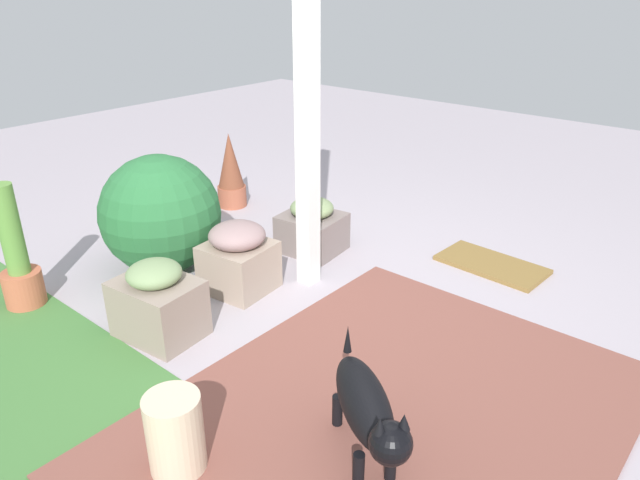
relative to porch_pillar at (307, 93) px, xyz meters
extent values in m
plane|color=#AB9FA9|center=(-0.21, 0.19, -1.22)|extent=(12.00, 12.00, 0.00)
cube|color=brown|center=(-1.14, 0.78, -1.21)|extent=(1.80, 2.40, 0.02)
cube|color=white|center=(0.00, 0.00, 0.00)|extent=(0.11, 0.11, 2.43)
cube|color=gray|center=(0.29, -0.37, -1.08)|extent=(0.46, 0.43, 0.27)
ellipsoid|color=gray|center=(0.29, -0.37, -0.89)|extent=(0.31, 0.31, 0.14)
cube|color=#A18C7A|center=(0.27, 0.36, -1.06)|extent=(0.43, 0.42, 0.31)
ellipsoid|color=gray|center=(0.27, 0.36, -0.85)|extent=(0.35, 0.35, 0.16)
cube|color=gray|center=(0.21, 1.00, -1.05)|extent=(0.49, 0.39, 0.33)
ellipsoid|color=gray|center=(0.21, 1.00, -0.84)|extent=(0.30, 0.30, 0.13)
sphere|color=#296837|center=(0.86, 0.49, -0.82)|extent=(0.79, 0.79, 0.79)
cylinder|color=#A8573E|center=(1.41, -0.61, -1.13)|extent=(0.24, 0.24, 0.18)
cone|color=brown|center=(1.41, -0.61, -0.81)|extent=(0.22, 0.22, 0.46)
cylinder|color=#9A5632|center=(1.50, -0.11, -1.13)|extent=(0.21, 0.21, 0.18)
ellipsoid|color=#25592E|center=(1.50, -0.11, -0.95)|extent=(0.34, 0.34, 0.20)
cylinder|color=#BC5F43|center=(1.12, 1.33, -1.11)|extent=(0.23, 0.23, 0.22)
cylinder|color=#5F8F3E|center=(1.12, 1.33, -0.72)|extent=(0.13, 0.13, 0.55)
ellipsoid|color=black|center=(-1.17, 1.00, -0.95)|extent=(0.55, 0.49, 0.20)
sphere|color=black|center=(-1.43, 1.20, -0.87)|extent=(0.16, 0.16, 0.16)
cone|color=black|center=(-1.46, 1.16, -0.78)|extent=(0.05, 0.05, 0.06)
cone|color=black|center=(-1.40, 1.23, -0.78)|extent=(0.05, 0.05, 0.06)
cylinder|color=black|center=(-1.35, 1.05, -1.13)|extent=(0.05, 0.05, 0.17)
cylinder|color=black|center=(-1.27, 1.16, -1.13)|extent=(0.05, 0.05, 0.17)
cylinder|color=black|center=(-1.07, 0.84, -1.13)|extent=(0.05, 0.05, 0.17)
cylinder|color=black|center=(-1.00, 0.95, -1.13)|extent=(0.05, 0.05, 0.17)
cone|color=black|center=(-0.96, 0.84, -0.82)|extent=(0.04, 0.04, 0.13)
cylinder|color=beige|center=(-0.66, 1.55, -1.04)|extent=(0.23, 0.23, 0.36)
cube|color=olive|center=(-0.83, -0.97, -1.20)|extent=(0.73, 0.41, 0.03)
camera|label=1|loc=(-2.25, 2.55, 0.62)|focal=32.97mm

